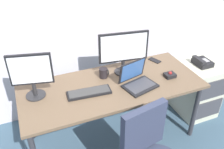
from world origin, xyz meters
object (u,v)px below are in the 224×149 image
Objects in this scene: trackball_mouse at (170,75)px; monitor_main at (124,50)px; laptop at (137,80)px; coffee_mug at (104,73)px; file_cabinet at (196,88)px; monitor_side at (31,73)px; cell_phone at (155,60)px; keyboard at (89,92)px; desk_phone at (202,62)px.

monitor_main is at bearing 147.36° from trackball_mouse.
laptop is 3.57× the size of coffee_mug.
monitor_side reaches higher than file_cabinet.
monitor_side is 1.38m from cell_phone.
cell_phone is (1.35, 0.16, -0.24)m from monitor_side.
trackball_mouse reaches higher than cell_phone.
keyboard is 0.94m from cell_phone.
desk_phone is at bearing -116.78° from file_cabinet.
keyboard is 1.16× the size of laptop.
monitor_side reaches higher than keyboard.
trackball_mouse reaches higher than file_cabinet.
laptop reaches higher than file_cabinet.
monitor_side is 3.94× the size of trackball_mouse.
cell_phone is (-0.49, 0.22, 0.38)m from file_cabinet.
coffee_mug is at bearing 135.03° from laptop.
monitor_main is 1.21× the size of keyboard.
laptop is at bearing -161.09° from cell_phone.
desk_phone is at bearing 3.19° from keyboard.
monitor_main reaches higher than desk_phone.
file_cabinet is at bearing -1.85° from monitor_side.
trackball_mouse is 0.68m from coffee_mug.
coffee_mug is (0.69, 0.06, -0.20)m from monitor_side.
laptop is 2.56× the size of cell_phone.
trackball_mouse reaches higher than keyboard.
desk_phone is 0.97m from monitor_main.
file_cabinet is 1.61× the size of keyboard.
monitor_main reaches higher than coffee_mug.
coffee_mug is 0.67m from cell_phone.
trackball_mouse is (1.32, -0.20, -0.22)m from monitor_side.
monitor_side is 3.06× the size of cell_phone.
keyboard is at bearing -176.15° from file_cabinet.
monitor_main is 1.40× the size of laptop.
keyboard is (-0.45, -0.22, -0.25)m from monitor_main.
trackball_mouse is at bearing -0.07° from laptop.
cell_phone is at bearing 154.37° from desk_phone.
laptop reaches higher than coffee_mug.
file_cabinet is 1.01m from laptop.
trackball_mouse is at bearing -2.91° from keyboard.
file_cabinet is at bearing -45.58° from cell_phone.
desk_phone is 0.54m from cell_phone.
trackball_mouse is (0.41, -0.26, -0.25)m from monitor_main.
monitor_main is 0.52m from cell_phone.
trackball_mouse is at bearing -165.35° from file_cabinet.
file_cabinet is 1.33× the size of monitor_main.
desk_phone is 0.39× the size of monitor_main.
file_cabinet is 1.24m from coffee_mug.
file_cabinet is at bearing -5.82° from coffee_mug.
monitor_main is 4.62× the size of trackball_mouse.
cell_phone is at bearing 6.60° from monitor_side.
file_cabinet is at bearing 3.85° from keyboard.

